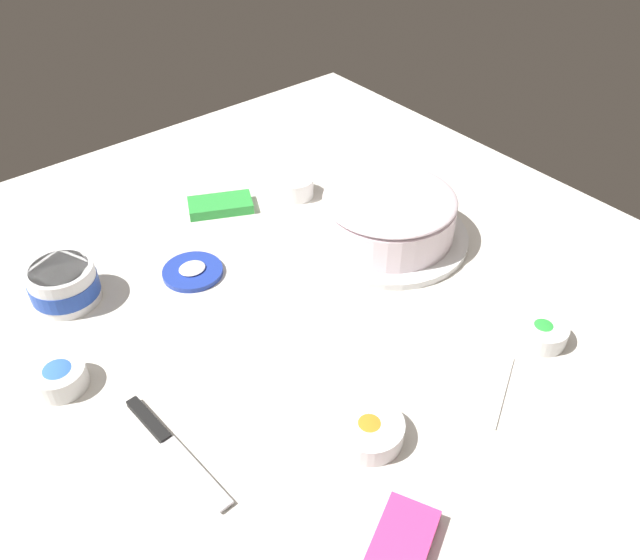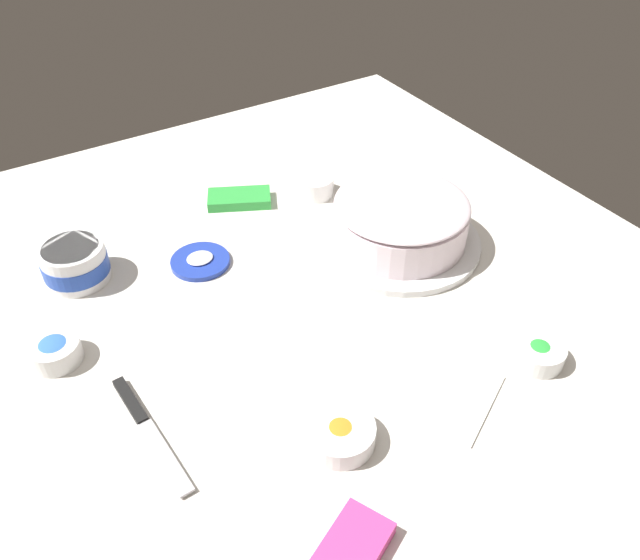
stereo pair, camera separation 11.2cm
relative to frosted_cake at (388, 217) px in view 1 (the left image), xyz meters
The scene contains 12 objects.
ground_plane 0.33m from the frosted_cake, 12.73° to the left, with size 1.54×1.54×0.00m, color silver.
frosted_cake is the anchor object (origin of this frame).
frosting_tub 0.60m from the frosted_cake, 21.84° to the right, with size 0.12×0.12×0.07m.
frosting_tub_lid 0.39m from the frosted_cake, 22.59° to the right, with size 0.11×0.11×0.02m.
spreading_knife 0.60m from the frosted_cake, 15.12° to the left, with size 0.04×0.24×0.01m.
sprinkle_bowl_green 0.36m from the frosted_cake, 90.24° to the left, with size 0.08×0.08×0.03m.
sprinkle_bowl_blue 0.65m from the frosted_cake, ahead, with size 0.08×0.08×0.04m.
sprinkle_bowl_orange 0.48m from the frosted_cake, 43.14° to the left, with size 0.10×0.10×0.03m.
sprinkle_bowl_pink 0.25m from the frosted_cake, 79.52° to the right, with size 0.08×0.08×0.04m.
candy_box_lower 0.65m from the frosted_cake, 47.25° to the left, with size 0.15×0.07×0.02m, color #E53D8E.
candy_box_upper 0.36m from the frosted_cake, 55.90° to the right, with size 0.13×0.07×0.02m, color green.
paper_napkin 0.38m from the frosted_cake, 63.11° to the left, with size 0.15×0.15×0.01m, color white.
Camera 1 is at (0.43, 0.64, 0.76)m, focal length 36.01 mm.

